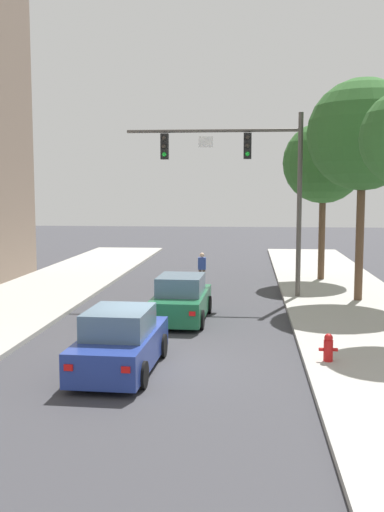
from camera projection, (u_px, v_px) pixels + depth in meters
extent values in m
plane|color=#38383D|center=(150.00, 364.00, 15.55)|extent=(120.00, 120.00, 0.00)
cylinder|color=#514C47|center=(299.00, 206.00, 24.35)|extent=(0.20, 0.20, 7.50)
cylinder|color=#514C47|center=(213.00, 131.00, 24.35)|extent=(7.12, 0.14, 0.14)
cube|color=black|center=(248.00, 146.00, 24.29)|extent=(0.32, 0.28, 1.05)
sphere|color=#2D2823|center=(248.00, 137.00, 24.10)|extent=(0.18, 0.18, 0.18)
sphere|color=#2D2823|center=(248.00, 146.00, 24.14)|extent=(0.18, 0.18, 0.18)
sphere|color=green|center=(247.00, 154.00, 24.17)|extent=(0.18, 0.18, 0.18)
cube|color=black|center=(165.00, 147.00, 24.61)|extent=(0.32, 0.28, 1.05)
sphere|color=#2D2823|center=(164.00, 138.00, 24.42)|extent=(0.18, 0.18, 0.18)
sphere|color=#2D2823|center=(164.00, 146.00, 24.46)|extent=(0.18, 0.18, 0.18)
sphere|color=green|center=(164.00, 154.00, 24.50)|extent=(0.18, 0.18, 0.18)
cube|color=white|center=(206.00, 142.00, 24.41)|extent=(0.60, 0.03, 0.44)
cube|color=#1E663D|center=(182.00, 304.00, 20.78)|extent=(1.82, 4.25, 0.80)
cube|color=slate|center=(181.00, 285.00, 20.56)|extent=(1.56, 2.04, 0.64)
cylinder|color=black|center=(165.00, 304.00, 22.19)|extent=(0.24, 0.65, 0.64)
cylinder|color=black|center=(208.00, 305.00, 22.00)|extent=(0.24, 0.65, 0.64)
cylinder|color=black|center=(152.00, 318.00, 19.62)|extent=(0.24, 0.65, 0.64)
cylinder|color=black|center=(200.00, 320.00, 19.43)|extent=(0.24, 0.65, 0.64)
cube|color=red|center=(152.00, 313.00, 18.76)|extent=(0.20, 0.05, 0.14)
cube|color=red|center=(192.00, 314.00, 18.60)|extent=(0.20, 0.05, 0.14)
cube|color=navy|center=(121.00, 349.00, 14.96)|extent=(1.84, 4.25, 0.80)
cube|color=slate|center=(119.00, 322.00, 14.73)|extent=(1.56, 2.05, 0.64)
cylinder|color=black|center=(104.00, 344.00, 16.37)|extent=(0.24, 0.65, 0.64)
cylinder|color=black|center=(162.00, 346.00, 16.17)|extent=(0.24, 0.65, 0.64)
cylinder|color=black|center=(73.00, 372.00, 13.80)|extent=(0.24, 0.65, 0.64)
cylinder|color=black|center=(142.00, 375.00, 13.60)|extent=(0.24, 0.65, 0.64)
cube|color=red|center=(68.00, 368.00, 12.93)|extent=(0.20, 0.05, 0.14)
cube|color=red|center=(126.00, 370.00, 12.77)|extent=(0.20, 0.05, 0.14)
cylinder|color=brown|center=(200.00, 278.00, 27.84)|extent=(0.14, 0.14, 0.85)
cylinder|color=brown|center=(204.00, 278.00, 27.83)|extent=(0.14, 0.14, 0.85)
cube|color=#2D4799|center=(202.00, 264.00, 27.76)|extent=(0.36, 0.22, 0.56)
sphere|color=beige|center=(202.00, 255.00, 27.72)|extent=(0.22, 0.22, 0.22)
cylinder|color=red|center=(328.00, 351.00, 15.27)|extent=(0.24, 0.24, 0.55)
sphere|color=red|center=(329.00, 338.00, 15.23)|extent=(0.22, 0.22, 0.22)
cylinder|color=red|center=(321.00, 349.00, 15.28)|extent=(0.12, 0.09, 0.09)
cylinder|color=red|center=(335.00, 350.00, 15.25)|extent=(0.12, 0.09, 0.09)
cylinder|color=brown|center=(360.00, 239.00, 23.64)|extent=(0.32, 0.32, 4.90)
sphere|color=#2D6028|center=(363.00, 135.00, 23.20)|extent=(4.35, 4.35, 4.35)
cylinder|color=brown|center=(322.00, 236.00, 29.31)|extent=(0.32, 0.32, 4.23)
sphere|color=#2D6028|center=(323.00, 163.00, 28.92)|extent=(3.94, 3.94, 3.94)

